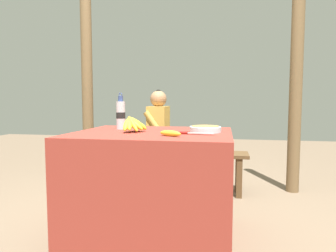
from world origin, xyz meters
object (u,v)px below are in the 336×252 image
at_px(serving_bowl, 205,129).
at_px(loose_banana_front, 170,133).
at_px(water_bottle, 121,115).
at_px(wooden_bench, 182,158).
at_px(support_post_near, 87,84).
at_px(support_post_far, 296,82).
at_px(seated_vendor, 154,133).
at_px(banana_bunch_green, 221,147).
at_px(knife, 192,133).
at_px(banana_bunch_ripe, 133,124).

height_order(serving_bowl, loose_banana_front, serving_bowl).
bearing_deg(serving_bowl, water_bottle, 171.11).
bearing_deg(wooden_bench, loose_banana_front, -85.03).
distance_m(serving_bowl, wooden_bench, 1.25).
bearing_deg(support_post_near, support_post_far, 0.00).
distance_m(water_bottle, support_post_far, 2.03).
height_order(serving_bowl, seated_vendor, seated_vendor).
bearing_deg(banana_bunch_green, water_bottle, -127.26).
distance_m(serving_bowl, knife, 0.19).
bearing_deg(loose_banana_front, support_post_far, 56.26).
height_order(banana_bunch_ripe, serving_bowl, banana_bunch_ripe).
relative_size(serving_bowl, water_bottle, 0.79).
distance_m(loose_banana_front, support_post_far, 2.02).
bearing_deg(water_bottle, loose_banana_front, -40.68).
distance_m(knife, banana_bunch_green, 1.34).
bearing_deg(serving_bowl, support_post_far, 56.26).
relative_size(serving_bowl, banana_bunch_green, 0.96).
bearing_deg(water_bottle, support_post_near, 125.21).
relative_size(water_bottle, knife, 1.23).
height_order(loose_banana_front, support_post_near, support_post_near).
height_order(serving_bowl, water_bottle, water_bottle).
distance_m(banana_bunch_ripe, wooden_bench, 1.32).
xyz_separation_m(serving_bowl, water_bottle, (-0.67, 0.11, 0.09)).
relative_size(banana_bunch_ripe, loose_banana_front, 1.52).
bearing_deg(support_post_near, serving_bowl, -40.98).
distance_m(banana_bunch_ripe, support_post_far, 2.05).
xyz_separation_m(banana_bunch_ripe, loose_banana_front, (0.31, -0.21, -0.04)).
bearing_deg(banana_bunch_ripe, banana_bunch_green, 63.06).
bearing_deg(support_post_near, seated_vendor, -15.44).
relative_size(knife, support_post_far, 0.10).
bearing_deg(banana_bunch_green, support_post_near, 172.48).
bearing_deg(seated_vendor, support_post_far, -171.13).
height_order(water_bottle, seated_vendor, seated_vendor).
xyz_separation_m(serving_bowl, support_post_far, (0.90, 1.35, 0.41)).
bearing_deg(water_bottle, wooden_bench, 71.10).
distance_m(water_bottle, support_post_near, 1.55).
xyz_separation_m(knife, support_post_near, (-1.47, 1.51, 0.42)).
distance_m(loose_banana_front, banana_bunch_green, 1.49).
xyz_separation_m(banana_bunch_ripe, water_bottle, (-0.16, 0.19, 0.06)).
xyz_separation_m(loose_banana_front, support_post_near, (-1.35, 1.65, 0.41)).
xyz_separation_m(water_bottle, seated_vendor, (0.04, 0.99, -0.25)).
distance_m(serving_bowl, support_post_near, 2.09).
height_order(banana_bunch_ripe, seated_vendor, seated_vendor).
height_order(knife, support_post_far, support_post_far).
height_order(banana_bunch_ripe, knife, banana_bunch_ripe).
distance_m(wooden_bench, seated_vendor, 0.42).
distance_m(banana_bunch_ripe, water_bottle, 0.26).
bearing_deg(banana_bunch_ripe, water_bottle, 129.47).
height_order(water_bottle, support_post_far, support_post_far).
relative_size(support_post_near, support_post_far, 1.00).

